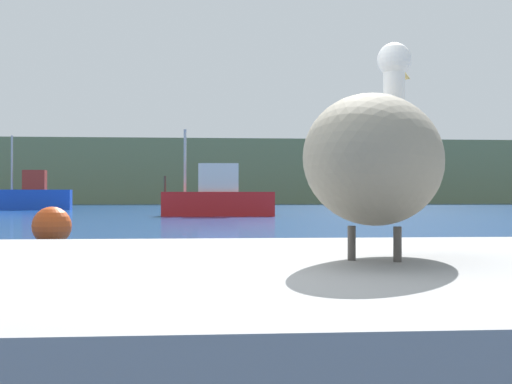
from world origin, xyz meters
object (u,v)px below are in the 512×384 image
fishing_boat_red (218,197)px  mooring_buoy (52,226)px  fishing_boat_blue (34,196)px  pelican (378,158)px

fishing_boat_red → mooring_buoy: size_ratio=6.91×
fishing_boat_red → mooring_buoy: (-3.54, -17.59, -0.46)m
fishing_boat_red → fishing_boat_blue: bearing=-49.2°
fishing_boat_red → pelican: bearing=92.2°
pelican → fishing_boat_blue: fishing_boat_blue is taller
fishing_boat_blue → mooring_buoy: fishing_boat_blue is taller
fishing_boat_blue → mooring_buoy: (7.57, -31.72, -0.51)m
mooring_buoy → pelican: bearing=-72.3°
fishing_boat_red → fishing_boat_blue: (-11.11, 14.13, 0.05)m
pelican → fishing_boat_red: (0.22, 28.02, -0.25)m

